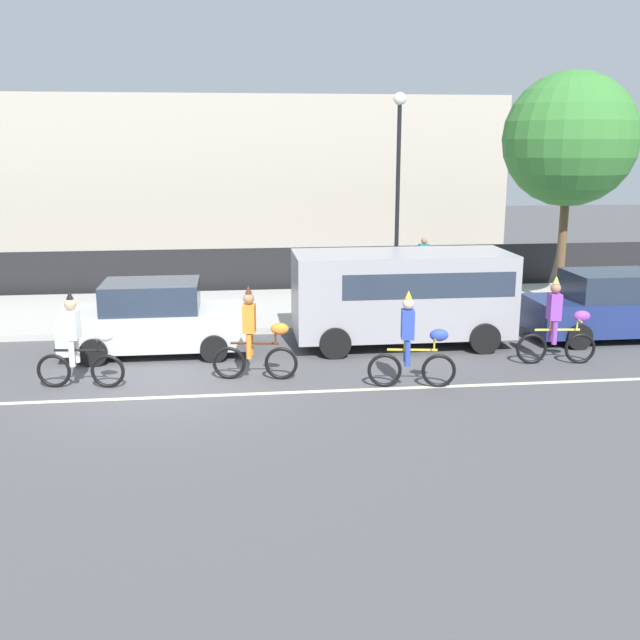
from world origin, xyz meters
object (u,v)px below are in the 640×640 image
(parade_cyclist_purple, at_px, (558,326))
(pedestrian_onlooker, at_px, (424,262))
(parked_van_grey, at_px, (405,291))
(street_lamp_post, at_px, (398,166))
(parked_car_silver, at_px, (156,319))
(parade_cyclist_orange, at_px, (255,339))
(parade_cyclist_cobalt, at_px, (413,345))
(parade_cyclist_zebra, at_px, (80,346))
(parked_car_navy, at_px, (613,307))

(parade_cyclist_purple, bearing_deg, pedestrian_onlooker, 96.74)
(parade_cyclist_purple, height_order, parked_van_grey, parked_van_grey)
(street_lamp_post, bearing_deg, parked_car_silver, -143.91)
(parade_cyclist_orange, height_order, pedestrian_onlooker, parade_cyclist_orange)
(street_lamp_post, distance_m, pedestrian_onlooker, 3.41)
(parade_cyclist_cobalt, relative_size, parade_cyclist_purple, 1.00)
(parked_van_grey, xyz_separation_m, parked_car_silver, (-5.72, -0.10, -0.50))
(parade_cyclist_cobalt, bearing_deg, parade_cyclist_zebra, 173.49)
(parade_cyclist_orange, bearing_deg, pedestrian_onlooker, 55.85)
(parade_cyclist_cobalt, distance_m, pedestrian_onlooker, 9.36)
(parked_car_navy, bearing_deg, parade_cyclist_purple, -139.83)
(parade_cyclist_zebra, distance_m, street_lamp_post, 10.97)
(parade_cyclist_purple, relative_size, street_lamp_post, 0.33)
(parade_cyclist_orange, relative_size, parked_car_silver, 0.47)
(parked_car_navy, bearing_deg, parade_cyclist_orange, -165.72)
(parade_cyclist_cobalt, height_order, parked_van_grey, parked_van_grey)
(parade_cyclist_cobalt, relative_size, street_lamp_post, 0.33)
(parade_cyclist_cobalt, distance_m, parade_cyclist_purple, 3.65)
(parade_cyclist_purple, relative_size, pedestrian_onlooker, 1.19)
(parade_cyclist_orange, relative_size, parade_cyclist_cobalt, 1.00)
(parked_car_navy, bearing_deg, street_lamp_post, 132.33)
(parked_car_navy, distance_m, street_lamp_post, 7.17)
(parked_van_grey, relative_size, parked_car_silver, 1.22)
(parked_car_silver, bearing_deg, parked_van_grey, 0.99)
(pedestrian_onlooker, bearing_deg, parked_car_navy, -61.94)
(parade_cyclist_cobalt, height_order, parade_cyclist_purple, same)
(street_lamp_post, bearing_deg, pedestrian_onlooker, 46.34)
(street_lamp_post, bearing_deg, parade_cyclist_purple, -72.62)
(parade_cyclist_purple, bearing_deg, parked_car_silver, 167.80)
(parade_cyclist_orange, relative_size, street_lamp_post, 0.33)
(parade_cyclist_zebra, height_order, parade_cyclist_cobalt, same)
(pedestrian_onlooker, bearing_deg, parade_cyclist_cobalt, -105.66)
(parade_cyclist_orange, distance_m, pedestrian_onlooker, 9.86)
(parade_cyclist_orange, distance_m, parked_car_navy, 8.98)
(parked_car_silver, distance_m, parked_car_navy, 10.86)
(parked_van_grey, relative_size, parked_car_navy, 1.22)
(parade_cyclist_purple, relative_size, parked_car_navy, 0.47)
(parade_cyclist_purple, bearing_deg, parked_van_grey, 145.91)
(parade_cyclist_purple, relative_size, parked_car_silver, 0.47)
(parade_cyclist_orange, bearing_deg, street_lamp_post, 57.77)
(street_lamp_post, xyz_separation_m, pedestrian_onlooker, (1.15, 1.20, -2.97))
(parked_car_silver, height_order, parked_car_navy, same)
(parade_cyclist_zebra, xyz_separation_m, parked_car_navy, (12.08, 2.34, -0.06))
(parade_cyclist_cobalt, height_order, parked_car_navy, parade_cyclist_cobalt)
(parade_cyclist_zebra, height_order, parade_cyclist_orange, same)
(parade_cyclist_orange, bearing_deg, parked_car_navy, 14.28)
(parade_cyclist_orange, distance_m, parade_cyclist_purple, 6.47)
(parked_van_grey, bearing_deg, parked_car_silver, -179.01)
(parked_van_grey, xyz_separation_m, street_lamp_post, (0.82, 4.67, 2.71))
(parked_van_grey, height_order, parked_car_silver, parked_van_grey)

